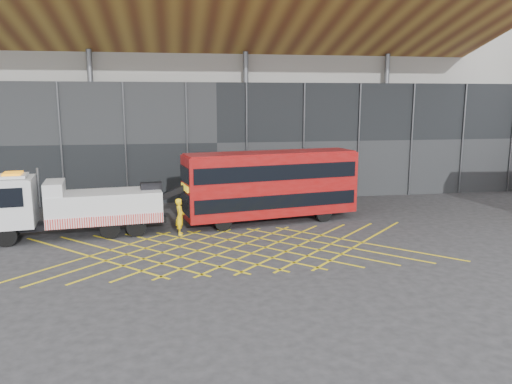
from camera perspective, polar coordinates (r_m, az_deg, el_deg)
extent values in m
plane|color=#28272A|center=(23.35, -6.70, -6.70)|extent=(120.00, 120.00, 0.00)
cube|color=yellow|center=(23.63, -18.49, -6.96)|extent=(7.16, 7.16, 0.01)
cube|color=yellow|center=(23.63, -18.49, -6.96)|extent=(7.16, 7.16, 0.01)
cube|color=yellow|center=(23.43, -14.60, -6.90)|extent=(7.16, 7.16, 0.01)
cube|color=yellow|center=(23.43, -14.60, -6.90)|extent=(7.16, 7.16, 0.01)
cube|color=yellow|center=(23.33, -10.66, -6.81)|extent=(7.16, 7.16, 0.01)
cube|color=yellow|center=(23.33, -10.66, -6.81)|extent=(7.16, 7.16, 0.01)
cube|color=yellow|center=(23.35, -6.70, -6.68)|extent=(7.16, 7.16, 0.01)
cube|color=yellow|center=(23.35, -6.70, -6.68)|extent=(7.16, 7.16, 0.01)
cube|color=yellow|center=(23.48, -2.78, -6.52)|extent=(7.16, 7.16, 0.01)
cube|color=yellow|center=(23.48, -2.78, -6.52)|extent=(7.16, 7.16, 0.01)
cube|color=yellow|center=(23.71, 1.09, -6.34)|extent=(7.16, 7.16, 0.01)
cube|color=yellow|center=(23.71, 1.09, -6.34)|extent=(7.16, 7.16, 0.01)
cube|color=yellow|center=(24.05, 4.86, -6.13)|extent=(7.16, 7.16, 0.01)
cube|color=yellow|center=(24.05, 4.86, -6.13)|extent=(7.16, 7.16, 0.01)
cube|color=yellow|center=(24.48, 8.51, -5.91)|extent=(7.16, 7.16, 0.01)
cube|color=yellow|center=(24.48, 8.51, -5.91)|extent=(7.16, 7.16, 0.01)
cube|color=yellow|center=(25.02, 12.01, -5.67)|extent=(7.16, 7.16, 0.01)
cube|color=yellow|center=(25.02, 12.01, -5.67)|extent=(7.16, 7.16, 0.01)
cube|color=#989892|center=(41.45, -5.57, 13.42)|extent=(55.00, 14.00, 18.00)
cube|color=black|center=(34.24, -4.53, 5.68)|extent=(55.00, 0.80, 8.00)
cube|color=brown|center=(30.65, -8.03, 19.10)|extent=(40.00, 11.93, 4.07)
cylinder|color=#595B60|center=(34.20, -18.09, 6.86)|extent=(0.36, 0.36, 10.00)
cylinder|color=#595B60|center=(34.21, -1.16, 7.38)|extent=(0.36, 0.36, 10.00)
cylinder|color=#595B60|center=(37.03, 14.46, 7.29)|extent=(0.36, 0.36, 10.00)
cube|color=black|center=(27.06, -19.48, -3.43)|extent=(8.72, 2.00, 0.32)
cube|color=white|center=(27.13, -26.20, -1.02)|extent=(2.46, 2.54, 2.37)
cube|color=orange|center=(26.88, -26.06, 1.92)|extent=(0.95, 1.19, 0.11)
cube|color=white|center=(26.84, -16.87, -1.49)|extent=(5.90, 2.98, 1.46)
cube|color=red|center=(25.82, -16.79, -3.20)|extent=(5.62, 0.77, 0.50)
cube|color=white|center=(26.77, -22.07, 0.44)|extent=(1.18, 2.29, 0.64)
cube|color=black|center=(26.77, -11.89, 0.60)|extent=(1.14, 0.59, 0.46)
cube|color=black|center=(26.94, -9.92, -0.25)|extent=(2.02, 0.57, 0.99)
cylinder|color=black|center=(26.55, -26.65, -4.53)|extent=(1.04, 0.44, 1.00)
cylinder|color=black|center=(28.38, -26.02, -3.56)|extent=(1.04, 0.44, 1.00)
cylinder|color=black|center=(26.16, -13.53, -3.89)|extent=(1.04, 0.44, 1.00)
cylinder|color=black|center=(28.02, -13.78, -2.94)|extent=(1.04, 0.44, 1.00)
cylinder|color=#595B60|center=(27.76, -23.58, 0.48)|extent=(0.13, 0.13, 2.01)
cube|color=maroon|center=(28.15, 1.73, 0.94)|extent=(10.06, 3.98, 3.46)
cube|color=black|center=(28.30, 1.72, -0.68)|extent=(9.68, 3.97, 0.76)
cube|color=black|center=(28.03, 1.74, 2.54)|extent=(9.68, 3.97, 0.85)
cube|color=black|center=(26.90, -8.08, -1.28)|extent=(0.41, 1.98, 1.16)
cube|color=black|center=(26.63, -8.17, 2.01)|extent=(0.41, 1.98, 0.85)
cube|color=yellow|center=(26.74, -8.15, 0.49)|extent=(0.34, 1.58, 0.31)
cube|color=maroon|center=(27.91, 1.75, 4.49)|extent=(9.83, 3.77, 0.11)
cylinder|color=black|center=(26.60, -3.78, -3.46)|extent=(0.96, 0.43, 0.93)
cylinder|color=black|center=(28.45, -4.89, -2.55)|extent=(0.96, 0.43, 0.93)
cylinder|color=black|center=(28.78, 7.73, -2.46)|extent=(0.96, 0.43, 0.93)
cylinder|color=black|center=(30.50, 6.02, -1.68)|extent=(0.96, 0.43, 0.93)
imported|color=yellow|center=(25.97, -8.68, -2.80)|extent=(0.47, 0.71, 1.90)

